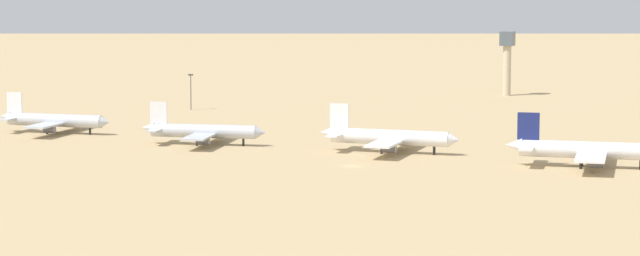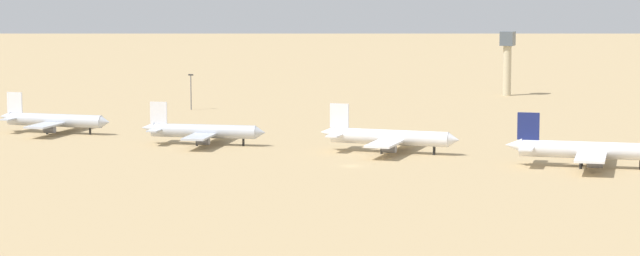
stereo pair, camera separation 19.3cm
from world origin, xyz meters
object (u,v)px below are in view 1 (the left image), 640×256
object	(u,v)px
parked_jet_white_3	(203,131)
parked_jet_white_4	(388,137)
parked_jet_navy_5	(586,150)
control_tower	(507,57)
light_pole_mid	(191,89)
parked_jet_white_2	(54,120)

from	to	relation	value
parked_jet_white_3	parked_jet_white_4	bearing A→B (deg)	-5.97
parked_jet_navy_5	control_tower	distance (m)	189.44
light_pole_mid	parked_jet_white_4	bearing A→B (deg)	-37.63
parked_jet_white_3	parked_jet_white_2	bearing A→B (deg)	161.92
parked_jet_white_2	parked_jet_white_3	distance (m)	54.82
parked_jet_white_2	control_tower	size ratio (longest dim) A/B	1.48
parked_jet_white_4	parked_jet_navy_5	world-z (taller)	parked_jet_navy_5
light_pole_mid	parked_jet_white_3	bearing A→B (deg)	-60.70
parked_jet_white_2	parked_jet_navy_5	size ratio (longest dim) A/B	0.90
parked_jet_white_4	control_tower	xyz separation A→B (m)	(-9.52, 170.67, 10.90)
control_tower	light_pole_mid	world-z (taller)	control_tower
parked_jet_white_2	parked_jet_navy_5	bearing A→B (deg)	-8.71
parked_jet_white_2	control_tower	xyz separation A→B (m)	(99.46, 168.34, 11.17)
parked_jet_white_2	parked_jet_navy_5	xyz separation A→B (m)	(164.67, -9.20, 0.48)
parked_jet_white_3	control_tower	xyz separation A→B (m)	(45.08, 175.29, 11.21)
parked_jet_white_3	parked_jet_white_4	size ratio (longest dim) A/B	0.92
control_tower	parked_jet_white_2	bearing A→B (deg)	-120.57
parked_jet_white_4	light_pole_mid	size ratio (longest dim) A/B	3.13
light_pole_mid	control_tower	bearing A→B (deg)	45.54
parked_jet_white_2	parked_jet_white_4	size ratio (longest dim) A/B	0.94
light_pole_mid	parked_jet_navy_5	bearing A→B (deg)	-28.39
parked_jet_white_2	light_pole_mid	world-z (taller)	light_pole_mid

